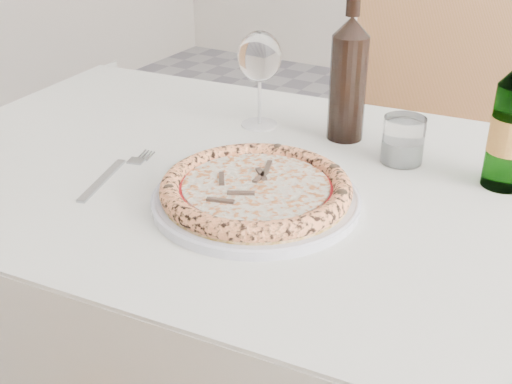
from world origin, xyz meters
TOP-DOWN VIEW (x-y plane):
  - dining_table at (-0.22, 0.06)m, footprint 1.42×0.92m
  - chair_far at (-0.19, 0.82)m, footprint 0.55×0.55m
  - plate at (-0.22, -0.04)m, footprint 0.31×0.31m
  - pizza at (-0.22, -0.04)m, footprint 0.29×0.29m
  - fork at (-0.48, -0.08)m, footprint 0.06×0.22m
  - wine_glass at (-0.38, 0.24)m, footprint 0.08×0.08m
  - tumbler at (-0.08, 0.21)m, footprint 0.07×0.07m
  - wine_bottle at (-0.21, 0.26)m, footprint 0.07×0.07m

SIDE VIEW (x-z plane):
  - chair_far at x=-0.19m, z-range 0.07..1.00m
  - dining_table at x=-0.22m, z-range 0.28..1.04m
  - fork at x=-0.48m, z-range 0.76..0.76m
  - plate at x=-0.22m, z-range 0.76..0.77m
  - pizza at x=-0.22m, z-range 0.77..0.80m
  - tumbler at x=-0.08m, z-range 0.75..0.83m
  - wine_bottle at x=-0.21m, z-range 0.74..1.01m
  - wine_glass at x=-0.38m, z-range 0.80..0.98m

